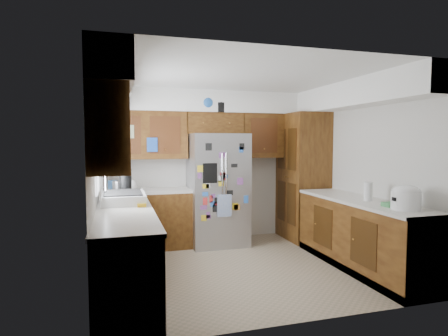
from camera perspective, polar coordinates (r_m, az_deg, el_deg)
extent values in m
plane|color=tan|center=(5.16, 2.63, -14.90)|extent=(3.60, 3.60, 0.00)
cube|color=beige|center=(6.43, -1.91, 0.26)|extent=(3.60, 0.04, 2.50)
cube|color=beige|center=(4.64, -18.86, -1.40)|extent=(0.04, 3.20, 2.50)
cube|color=beige|center=(5.73, 19.98, -0.44)|extent=(0.04, 3.20, 2.50)
cube|color=beige|center=(3.43, 11.33, -3.11)|extent=(3.60, 0.04, 2.50)
cube|color=white|center=(4.95, 2.73, 13.77)|extent=(3.60, 3.20, 0.02)
cube|color=white|center=(6.26, -1.50, 10.01)|extent=(3.60, 0.38, 0.35)
cube|color=white|center=(4.67, -16.78, 11.91)|extent=(0.38, 3.20, 0.35)
cube|color=white|center=(5.65, 18.65, 10.46)|extent=(0.38, 3.20, 0.35)
cube|color=#3D1E0B|center=(6.07, -12.01, 4.91)|extent=(1.33, 0.34, 0.75)
cube|color=#3D1E0B|center=(6.63, 8.04, 4.87)|extent=(1.33, 0.34, 0.75)
cube|color=#3D1E0B|center=(3.47, -17.14, 5.57)|extent=(0.34, 0.85, 0.75)
cube|color=white|center=(4.72, -18.75, 2.95)|extent=(0.02, 0.90, 1.05)
cube|color=white|center=(4.72, -18.29, 2.96)|extent=(0.01, 1.02, 1.15)
cube|color=#1E4DB0|center=(5.88, -10.89, 3.50)|extent=(0.16, 0.02, 0.22)
cube|color=beige|center=(5.86, -14.33, 5.40)|extent=(0.16, 0.02, 0.20)
cube|color=#3D1E0B|center=(4.49, -14.89, -12.03)|extent=(0.60, 2.60, 0.88)
cube|color=#3D1E0B|center=(6.09, -8.80, -7.69)|extent=(0.75, 0.60, 0.88)
cube|color=beige|center=(4.39, -15.00, -6.24)|extent=(0.63, 2.60, 0.04)
cube|color=beige|center=(6.02, -8.85, -3.40)|extent=(0.75, 0.60, 0.04)
cube|color=black|center=(4.61, -14.80, -16.69)|extent=(0.60, 2.60, 0.10)
cube|color=white|center=(3.69, -9.68, -15.18)|extent=(0.01, 0.58, 0.80)
cube|color=#3D1E0B|center=(5.30, 20.17, -9.66)|extent=(0.60, 2.25, 0.88)
cube|color=beige|center=(5.21, 20.29, -4.74)|extent=(0.63, 2.25, 0.04)
cube|color=black|center=(5.41, 20.06, -13.68)|extent=(0.60, 2.25, 0.10)
cube|color=#3D1E0B|center=(6.56, 11.89, -1.28)|extent=(0.60, 0.90, 2.15)
cube|color=#A9A9AF|center=(6.08, -0.99, -3.27)|extent=(0.90, 0.75, 1.80)
cylinder|color=silver|center=(5.68, -0.26, -2.26)|extent=(0.02, 0.02, 0.90)
cylinder|color=silver|center=(5.70, 0.32, -2.24)|extent=(0.02, 0.02, 0.90)
cube|color=black|center=(5.63, -2.15, -0.79)|extent=(0.22, 0.01, 0.30)
cube|color=silver|center=(5.72, 0.07, -5.75)|extent=(0.22, 0.01, 0.34)
cube|color=orange|center=(5.81, 1.99, -6.02)|extent=(0.10, 0.00, 0.09)
cube|color=#8C4C99|center=(5.72, -2.39, -7.45)|extent=(0.07, 0.00, 0.06)
cube|color=red|center=(5.68, -0.14, -0.99)|extent=(0.09, 0.00, 0.06)
cube|color=black|center=(5.74, 0.91, -3.80)|extent=(0.10, 0.00, 0.08)
cube|color=#8C4C99|center=(5.68, -1.65, -4.28)|extent=(0.06, 0.00, 0.07)
cube|color=white|center=(5.68, -0.39, -1.63)|extent=(0.09, 0.00, 0.10)
cube|color=black|center=(5.60, -2.35, 3.24)|extent=(0.10, 0.00, 0.11)
cube|color=blue|center=(5.84, 3.39, -4.78)|extent=(0.07, 0.00, 0.12)
cube|color=yellow|center=(5.69, -0.44, -2.37)|extent=(0.09, 0.00, 0.08)
cube|color=yellow|center=(5.59, -3.60, -0.10)|extent=(0.10, 0.00, 0.10)
cube|color=black|center=(5.72, 1.59, 0.37)|extent=(0.10, 0.00, 0.06)
cube|color=red|center=(5.71, -1.28, -5.47)|extent=(0.06, 0.00, 0.05)
cube|color=#8C4C99|center=(5.59, -3.72, -1.18)|extent=(0.06, 0.00, 0.09)
cube|color=blue|center=(5.70, -1.76, -5.51)|extent=(0.07, 0.00, 0.09)
cube|color=blue|center=(5.69, 0.15, -1.30)|extent=(0.09, 0.00, 0.05)
cube|color=yellow|center=(5.70, -3.08, -7.62)|extent=(0.08, 0.00, 0.09)
cube|color=#8C4C99|center=(5.66, -0.26, 1.95)|extent=(0.10, 0.00, 0.09)
cube|color=black|center=(5.72, -1.43, -6.16)|extent=(0.06, 0.00, 0.11)
cube|color=blue|center=(5.65, -2.87, -3.99)|extent=(0.09, 0.00, 0.06)
cube|color=white|center=(5.64, -2.44, -2.71)|extent=(0.07, 0.00, 0.08)
cube|color=red|center=(5.66, -2.88, -5.10)|extent=(0.07, 0.00, 0.11)
cube|color=blue|center=(5.75, 2.65, 2.79)|extent=(0.07, 0.00, 0.09)
cube|color=yellow|center=(5.80, 1.71, -5.87)|extent=(0.10, 0.00, 0.11)
cube|color=#8C4C99|center=(5.71, -2.44, -7.18)|extent=(0.06, 0.00, 0.09)
cube|color=red|center=(5.69, -0.04, -1.29)|extent=(0.09, 0.00, 0.12)
cube|color=yellow|center=(5.63, -2.78, -2.79)|extent=(0.10, 0.00, 0.07)
cube|color=red|center=(5.68, -1.99, -4.74)|extent=(0.05, 0.00, 0.11)
cube|color=black|center=(5.70, -1.17, -5.00)|extent=(0.06, 0.00, 0.10)
cube|color=#8C4C99|center=(5.67, -3.13, -6.04)|extent=(0.11, 0.00, 0.07)
cube|color=#8C4C99|center=(5.77, 2.48, -2.04)|extent=(0.10, 0.00, 0.11)
cube|color=black|center=(5.75, 2.74, 3.29)|extent=(0.08, 0.00, 0.10)
cube|color=#3D1E0B|center=(6.26, -1.54, 6.80)|extent=(0.96, 0.34, 0.35)
sphere|color=blue|center=(6.16, -2.69, 9.82)|extent=(0.29, 0.29, 0.29)
cylinder|color=black|center=(6.21, -0.75, 9.15)|extent=(0.27, 0.27, 0.15)
ellipsoid|color=#333338|center=(6.22, -0.76, 9.86)|extent=(0.25, 0.25, 0.11)
cube|color=white|center=(4.77, -15.11, -4.45)|extent=(0.52, 0.70, 0.12)
cube|color=black|center=(4.76, -15.13, -3.68)|extent=(0.44, 0.60, 0.02)
cylinder|color=silver|center=(4.75, -17.56, -2.59)|extent=(0.02, 0.02, 0.30)
cylinder|color=silver|center=(4.74, -16.87, -1.01)|extent=(0.16, 0.02, 0.02)
cube|color=gold|center=(4.48, -12.47, -5.46)|extent=(0.10, 0.18, 0.04)
cube|color=black|center=(5.28, -14.74, -3.75)|extent=(0.18, 0.14, 0.10)
cylinder|color=black|center=(5.26, -14.77, -1.70)|extent=(0.16, 0.16, 0.28)
cylinder|color=#A9A9AF|center=(5.47, -15.92, -2.97)|extent=(0.14, 0.14, 0.20)
sphere|color=white|center=(5.70, -14.15, -2.67)|extent=(0.20, 0.20, 0.20)
cube|color=#3F72B2|center=(5.77, -16.59, -2.73)|extent=(0.14, 0.10, 0.18)
cube|color=#BFB28C|center=(5.90, -14.07, -2.73)|extent=(0.10, 0.08, 0.14)
cylinder|color=white|center=(5.08, -14.65, -3.99)|extent=(0.08, 0.08, 0.11)
cylinder|color=white|center=(4.61, 25.95, -4.45)|extent=(0.31, 0.31, 0.21)
ellipsoid|color=white|center=(4.60, 25.99, -3.18)|extent=(0.30, 0.30, 0.13)
cube|color=black|center=(4.52, 24.59, -4.32)|extent=(0.04, 0.06, 0.04)
cylinder|color=white|center=(5.11, 21.11, -3.36)|extent=(0.11, 0.11, 0.24)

